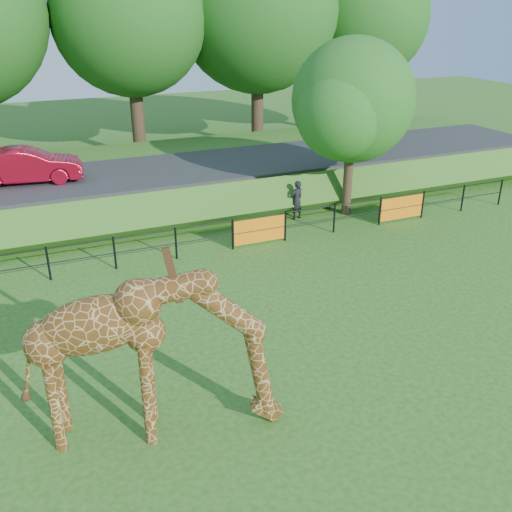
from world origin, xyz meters
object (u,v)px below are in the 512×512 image
at_px(car_red, 27,166).
at_px(giraffe, 154,356).
at_px(visitor, 297,200).
at_px(tree_east, 355,105).

bearing_deg(car_red, giraffe, -166.71).
xyz_separation_m(giraffe, car_red, (-1.40, 14.05, 0.35)).
bearing_deg(giraffe, visitor, 66.41).
relative_size(car_red, visitor, 2.64).
height_order(giraffe, car_red, giraffe).
distance_m(giraffe, tree_east, 14.22).
bearing_deg(car_red, visitor, -106.88).
height_order(car_red, tree_east, tree_east).
height_order(giraffe, visitor, giraffe).
bearing_deg(tree_east, visitor, 174.43).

